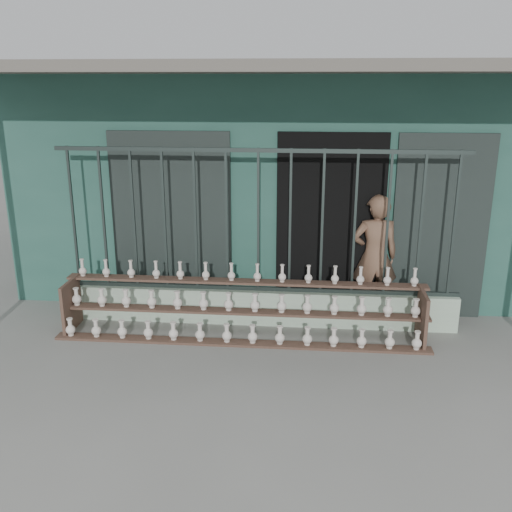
{
  "coord_description": "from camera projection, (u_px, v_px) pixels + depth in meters",
  "views": [
    {
      "loc": [
        0.59,
        -5.49,
        3.01
      ],
      "look_at": [
        0.0,
        1.0,
        1.0
      ],
      "focal_mm": 40.0,
      "sensor_mm": 36.0,
      "label": 1
    }
  ],
  "objects": [
    {
      "name": "ground",
      "position": [
        248.0,
        371.0,
        6.16
      ],
      "size": [
        60.0,
        60.0,
        0.0
      ],
      "primitive_type": "plane",
      "color": "slate"
    },
    {
      "name": "security_fence",
      "position": [
        258.0,
        222.0,
        7.0
      ],
      "size": [
        5.0,
        0.04,
        1.8
      ],
      "color": "#283330",
      "rests_on": "parapet_wall"
    },
    {
      "name": "elderly_woman",
      "position": [
        375.0,
        256.0,
        7.41
      ],
      "size": [
        0.63,
        0.43,
        1.64
      ],
      "primitive_type": "imported",
      "rotation": [
        0.0,
        0.0,
        3.21
      ],
      "color": "brown",
      "rests_on": "ground"
    },
    {
      "name": "parapet_wall",
      "position": [
        258.0,
        307.0,
        7.33
      ],
      "size": [
        5.0,
        0.2,
        0.45
      ],
      "primitive_type": "cube",
      "color": "#AECBAE",
      "rests_on": "ground"
    },
    {
      "name": "workshop_building",
      "position": [
        273.0,
        166.0,
        9.71
      ],
      "size": [
        7.4,
        6.6,
        3.21
      ],
      "color": "#275247",
      "rests_on": "ground"
    },
    {
      "name": "shelf_rack",
      "position": [
        242.0,
        308.0,
        6.91
      ],
      "size": [
        4.5,
        0.68,
        0.85
      ],
      "color": "brown",
      "rests_on": "ground"
    }
  ]
}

